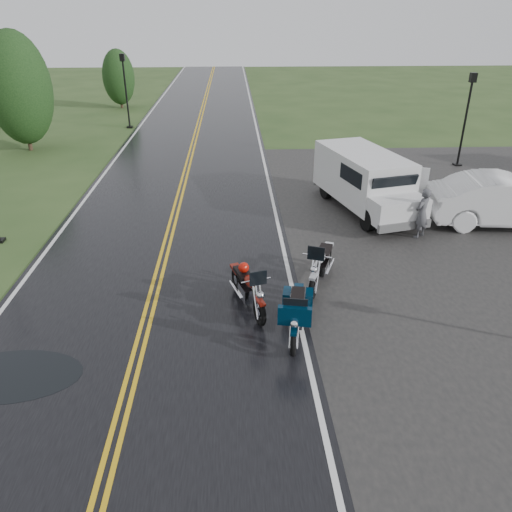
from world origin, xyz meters
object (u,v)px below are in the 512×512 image
(motorcycle_red, at_px, (260,302))
(lamp_post_far_right, at_px, (465,121))
(lamp_post_far_left, at_px, (126,91))
(motorcycle_teal, at_px, (294,331))
(person_at_van, at_px, (422,214))
(motorcycle_silver, at_px, (314,276))
(van_white, at_px, (370,201))
(sedan_white, at_px, (506,202))

(motorcycle_red, distance_m, lamp_post_far_right, 17.09)
(motorcycle_red, distance_m, lamp_post_far_left, 24.07)
(motorcycle_teal, relative_size, person_at_van, 1.36)
(motorcycle_silver, bearing_deg, lamp_post_far_left, 133.24)
(motorcycle_silver, height_order, person_at_van, person_at_van)
(motorcycle_silver, relative_size, lamp_post_far_right, 0.56)
(lamp_post_far_right, bearing_deg, motorcycle_teal, -123.95)
(motorcycle_teal, distance_m, van_white, 7.63)
(person_at_van, height_order, lamp_post_far_right, lamp_post_far_right)
(sedan_white, xyz_separation_m, lamp_post_far_left, (-16.22, 16.96, 1.38))
(motorcycle_red, bearing_deg, person_at_van, 24.18)
(motorcycle_red, bearing_deg, lamp_post_far_left, 90.18)
(motorcycle_teal, bearing_deg, person_at_van, 61.53)
(sedan_white, height_order, lamp_post_far_left, lamp_post_far_left)
(motorcycle_teal, distance_m, lamp_post_far_right, 17.65)
(van_white, height_order, person_at_van, van_white)
(motorcycle_teal, xyz_separation_m, lamp_post_far_left, (-7.90, 24.11, 1.59))
(motorcycle_silver, bearing_deg, sedan_white, 53.97)
(motorcycle_silver, height_order, lamp_post_far_right, lamp_post_far_right)
(motorcycle_silver, distance_m, person_at_van, 5.72)
(motorcycle_red, bearing_deg, motorcycle_teal, -77.38)
(motorcycle_red, relative_size, motorcycle_teal, 1.01)
(motorcycle_red, height_order, sedan_white, sedan_white)
(van_white, distance_m, person_at_van, 1.75)
(motorcycle_red, xyz_separation_m, van_white, (4.07, 5.63, 0.42))
(lamp_post_far_left, bearing_deg, van_white, -56.87)
(motorcycle_teal, relative_size, lamp_post_far_left, 0.51)
(lamp_post_far_right, bearing_deg, van_white, -129.71)
(motorcycle_red, height_order, motorcycle_teal, motorcycle_red)
(motorcycle_teal, height_order, motorcycle_silver, motorcycle_silver)
(lamp_post_far_left, distance_m, lamp_post_far_right, 20.11)
(motorcycle_red, relative_size, motorcycle_silver, 0.96)
(person_at_van, xyz_separation_m, lamp_post_far_left, (-12.90, 17.88, 1.42))
(motorcycle_teal, height_order, lamp_post_far_right, lamp_post_far_right)
(sedan_white, bearing_deg, motorcycle_silver, 128.00)
(motorcycle_red, bearing_deg, motorcycle_silver, 20.55)
(lamp_post_far_left, xyz_separation_m, lamp_post_far_right, (17.71, -9.52, -0.07))
(van_white, height_order, lamp_post_far_right, lamp_post_far_right)
(motorcycle_silver, bearing_deg, motorcycle_red, -120.69)
(motorcycle_teal, xyz_separation_m, van_white, (3.38, 6.83, 0.43))
(van_white, height_order, lamp_post_far_left, lamp_post_far_left)
(motorcycle_teal, relative_size, van_white, 0.41)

